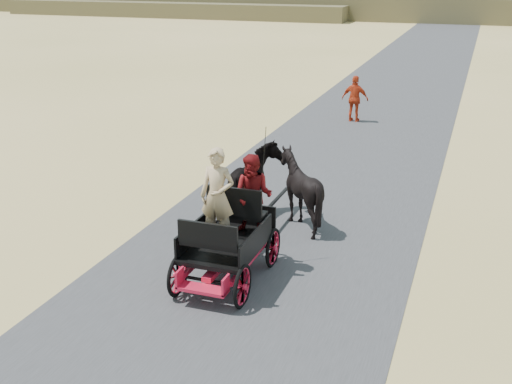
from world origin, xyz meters
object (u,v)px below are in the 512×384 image
(carriage, at_px, (228,261))
(horse_right, at_px, (300,190))
(pedestrian, at_px, (355,99))
(horse_left, at_px, (254,184))

(carriage, distance_m, horse_right, 3.09)
(horse_right, bearing_deg, pedestrian, -85.42)
(pedestrian, bearing_deg, horse_left, 93.31)
(horse_right, bearing_deg, horse_left, 0.00)
(carriage, relative_size, pedestrian, 1.39)
(carriage, relative_size, horse_left, 1.20)
(carriage, distance_m, pedestrian, 13.52)
(pedestrian, bearing_deg, horse_right, 99.30)
(carriage, height_order, horse_right, horse_right)
(carriage, relative_size, horse_right, 1.41)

